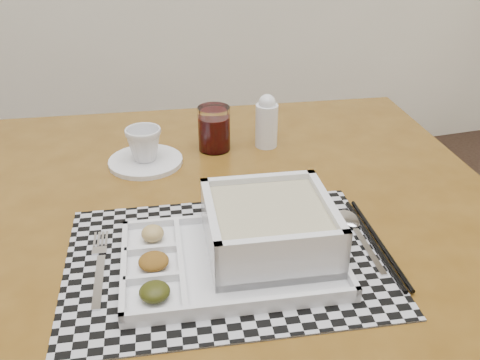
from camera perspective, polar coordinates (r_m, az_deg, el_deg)
name	(u,v)px	position (r m, az deg, el deg)	size (l,w,h in m)	color
dining_table	(219,257)	(0.96, -2.21, -8.16)	(1.18, 1.18, 0.79)	#593810
placemat	(226,259)	(0.82, -1.49, -8.46)	(0.48, 0.34, 0.00)	#A7A8AF
serving_tray	(257,237)	(0.80, 1.86, -6.15)	(0.35, 0.26, 0.09)	silver
fork	(98,266)	(0.83, -14.93, -8.83)	(0.04, 0.19, 0.00)	#BAB9C0
spoon	(352,223)	(0.91, 11.86, -4.51)	(0.04, 0.18, 0.01)	#BAB9C0
chopsticks	(376,242)	(0.87, 14.33, -6.43)	(0.05, 0.24, 0.01)	black
saucer	(146,161)	(1.10, -10.03, 1.96)	(0.15, 0.15, 0.01)	silver
cup	(144,144)	(1.09, -10.20, 3.78)	(0.07, 0.07, 0.07)	silver
juice_glass	(214,130)	(1.14, -2.77, 5.33)	(0.07, 0.07, 0.10)	white
creamer_bottle	(267,122)	(1.15, 2.86, 6.23)	(0.05, 0.05, 0.12)	silver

